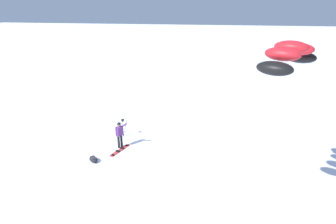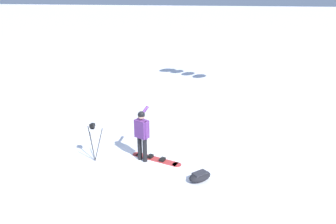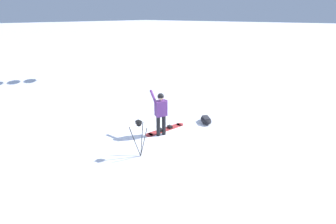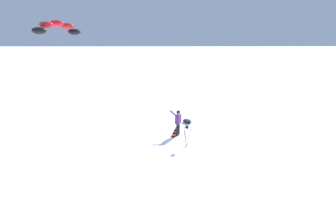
% 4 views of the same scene
% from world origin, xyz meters
% --- Properties ---
extents(ground_plane, '(300.00, 300.00, 0.00)m').
position_xyz_m(ground_plane, '(0.00, 0.00, 0.00)').
color(ground_plane, white).
extents(snowboarder, '(0.47, 0.74, 1.65)m').
position_xyz_m(snowboarder, '(0.11, 0.00, 0.98)').
color(snowboarder, black).
rests_on(snowboarder, ground_plane).
extents(snowboard, '(1.69, 0.64, 0.10)m').
position_xyz_m(snowboard, '(-0.29, -0.14, 0.02)').
color(snowboard, '#B23333').
rests_on(snowboard, ground_plane).
extents(traction_kite, '(3.55, 2.48, 0.95)m').
position_xyz_m(traction_kite, '(-3.57, -8.16, 6.39)').
color(traction_kite, black).
extents(gear_bag_large, '(0.75, 0.78, 0.26)m').
position_xyz_m(gear_bag_large, '(-1.82, 0.76, 0.14)').
color(gear_bag_large, black).
rests_on(gear_bag_large, ground_plane).
extents(camera_tripod, '(0.54, 0.48, 1.24)m').
position_xyz_m(camera_tripod, '(1.54, 0.40, 0.89)').
color(camera_tripod, '#262628').
rests_on(camera_tripod, ground_plane).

